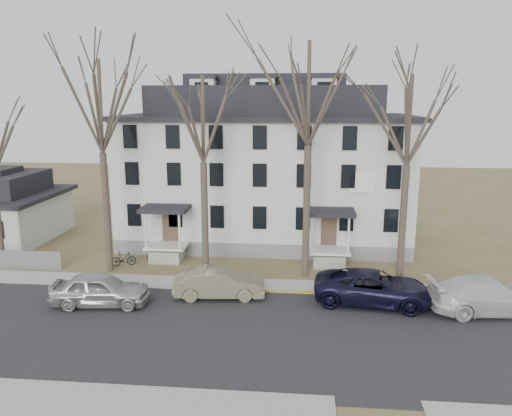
# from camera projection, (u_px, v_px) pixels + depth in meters

# --- Properties ---
(ground) EXTENTS (120.00, 120.00, 0.00)m
(ground) POSITION_uv_depth(u_px,v_px,m) (281.00, 359.00, 20.32)
(ground) COLOR brown
(ground) RESTS_ON ground
(main_road) EXTENTS (120.00, 10.00, 0.04)m
(main_road) POSITION_uv_depth(u_px,v_px,m) (283.00, 337.00, 22.27)
(main_road) COLOR #27272A
(main_road) RESTS_ON ground
(far_sidewalk) EXTENTS (120.00, 2.00, 0.08)m
(far_sidewalk) POSITION_uv_depth(u_px,v_px,m) (287.00, 287.00, 28.10)
(far_sidewalk) COLOR #A09F97
(far_sidewalk) RESTS_ON ground
(yellow_curb) EXTENTS (14.00, 0.25, 0.06)m
(yellow_curb) POSITION_uv_depth(u_px,v_px,m) (380.00, 296.00, 26.78)
(yellow_curb) COLOR gold
(yellow_curb) RESTS_ON ground
(boarding_house) EXTENTS (20.80, 12.36, 12.05)m
(boarding_house) POSITION_uv_depth(u_px,v_px,m) (265.00, 168.00, 36.81)
(boarding_house) COLOR slate
(boarding_house) RESTS_ON ground
(tree_far_left) EXTENTS (8.40, 8.40, 13.72)m
(tree_far_left) POSITION_uv_depth(u_px,v_px,m) (99.00, 99.00, 28.62)
(tree_far_left) COLOR #473B31
(tree_far_left) RESTS_ON ground
(tree_mid_left) EXTENTS (7.80, 7.80, 12.74)m
(tree_mid_left) POSITION_uv_depth(u_px,v_px,m) (202.00, 113.00, 28.24)
(tree_mid_left) COLOR #473B31
(tree_mid_left) RESTS_ON ground
(tree_center) EXTENTS (9.00, 9.00, 14.70)m
(tree_center) POSITION_uv_depth(u_px,v_px,m) (309.00, 86.00, 27.38)
(tree_center) COLOR #473B31
(tree_center) RESTS_ON ground
(tree_mid_right) EXTENTS (7.80, 7.80, 12.74)m
(tree_mid_right) POSITION_uv_depth(u_px,v_px,m) (410.00, 113.00, 27.20)
(tree_mid_right) COLOR #473B31
(tree_mid_right) RESTS_ON ground
(car_silver) EXTENTS (5.10, 2.44, 1.68)m
(car_silver) POSITION_uv_depth(u_px,v_px,m) (100.00, 290.00, 25.44)
(car_silver) COLOR #B0B0B0
(car_silver) RESTS_ON ground
(car_tan) EXTENTS (4.95, 2.15, 1.58)m
(car_tan) POSITION_uv_depth(u_px,v_px,m) (219.00, 284.00, 26.45)
(car_tan) COLOR #757054
(car_tan) RESTS_ON ground
(car_navy) EXTENTS (6.39, 3.56, 1.69)m
(car_navy) POSITION_uv_depth(u_px,v_px,m) (374.00, 288.00, 25.65)
(car_navy) COLOR black
(car_navy) RESTS_ON ground
(car_white) EXTENTS (6.25, 3.17, 1.74)m
(car_white) POSITION_uv_depth(u_px,v_px,m) (489.00, 296.00, 24.56)
(car_white) COLOR silver
(car_white) RESTS_ON ground
(bicycle_left) EXTENTS (1.79, 0.76, 0.92)m
(bicycle_left) POSITION_uv_depth(u_px,v_px,m) (159.00, 255.00, 32.44)
(bicycle_left) COLOR black
(bicycle_left) RESTS_ON ground
(bicycle_right) EXTENTS (1.62, 0.90, 0.94)m
(bicycle_right) POSITION_uv_depth(u_px,v_px,m) (124.00, 259.00, 31.49)
(bicycle_right) COLOR black
(bicycle_right) RESTS_ON ground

